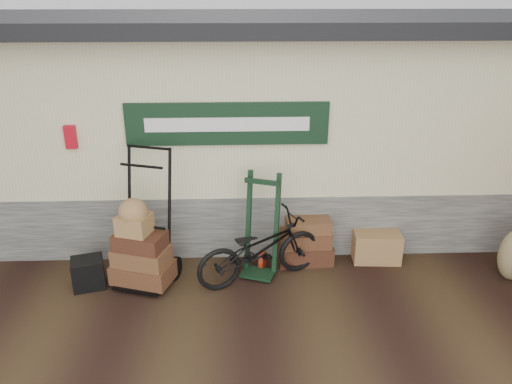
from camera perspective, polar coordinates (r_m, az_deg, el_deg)
The scene contains 8 objects.
ground at distance 6.36m, azimuth -0.28°, elevation -11.76°, with size 80.00×80.00×0.00m, color black.
station_building at distance 8.24m, azimuth -0.98°, elevation 8.62°, with size 14.40×4.10×3.20m.
porter_trolley at distance 6.44m, azimuth -12.46°, elevation -2.72°, with size 0.89×0.67×1.79m, color black, non-canonical shape.
green_barrow at distance 6.51m, azimuth 0.62°, elevation -3.82°, with size 0.50×0.42×1.39m, color black, non-canonical shape.
suitcase_stack at distance 6.98m, azimuth 5.64°, elevation -5.41°, with size 0.74×0.47×0.66m, color #391F12, non-canonical shape.
wicker_hamper at distance 7.23m, azimuth 13.57°, elevation -5.98°, with size 0.65×0.42×0.42m, color olive.
black_trunk at distance 6.78m, azimuth -18.62°, elevation -8.76°, with size 0.39×0.33×0.39m, color black.
bicycle at distance 6.43m, azimuth 0.46°, elevation -6.12°, with size 1.72×0.60×1.00m, color black.
Camera 1 is at (-0.17, -5.27, 3.55)m, focal length 35.00 mm.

